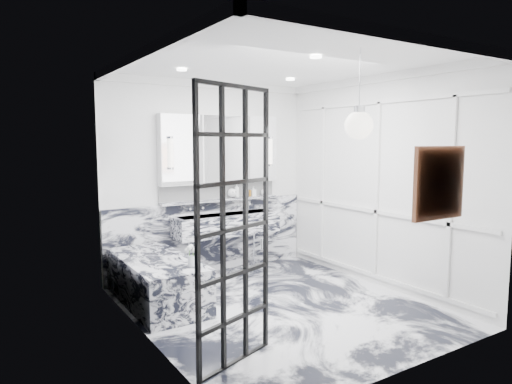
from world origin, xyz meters
TOP-DOWN VIEW (x-y plane):
  - floor at (0.00, 0.00)m, footprint 3.60×3.60m
  - ceiling at (0.00, 0.00)m, footprint 3.60×3.60m
  - wall_back at (0.00, 1.80)m, footprint 3.60×0.00m
  - wall_front at (0.00, -1.80)m, footprint 3.60×0.00m
  - wall_left at (-1.60, 0.00)m, footprint 0.00×3.60m
  - wall_right at (1.60, 0.00)m, footprint 0.00×3.60m
  - marble_clad_back at (0.00, 1.78)m, footprint 3.18×0.05m
  - marble_clad_left at (-1.59, 0.00)m, footprint 0.02×3.56m
  - panel_molding at (1.58, 0.00)m, footprint 0.03×3.40m
  - soap_bottle_a at (0.41, 1.71)m, footprint 0.10×0.10m
  - soap_bottle_b at (0.71, 1.71)m, footprint 0.07×0.08m
  - soap_bottle_c at (0.91, 1.71)m, footprint 0.11×0.11m
  - face_pot at (0.33, 1.71)m, footprint 0.13×0.13m
  - amber_bottle at (0.65, 1.71)m, footprint 0.04×0.04m
  - flower_vase at (-0.96, 0.34)m, footprint 0.08×0.08m
  - crittall_door at (-1.12, -0.91)m, footprint 0.85×0.32m
  - artwork at (0.44, -1.76)m, footprint 0.54×0.05m
  - pendant_light at (-0.07, -1.29)m, footprint 0.25×0.25m
  - trough_sink at (0.15, 1.55)m, footprint 1.60×0.45m
  - ledge at (0.15, 1.72)m, footprint 1.90×0.14m
  - subway_tile at (0.15, 1.78)m, footprint 1.90×0.03m
  - mirror_cabinet at (0.15, 1.73)m, footprint 1.90×0.16m
  - sconce_left at (-0.67, 1.63)m, footprint 0.07×0.07m
  - sconce_right at (0.97, 1.63)m, footprint 0.07×0.07m
  - bathtub at (-1.18, 0.90)m, footprint 0.75×1.65m

SIDE VIEW (x-z plane):
  - floor at x=0.00m, z-range 0.00..0.00m
  - bathtub at x=-1.18m, z-range 0.00..0.55m
  - marble_clad_back at x=0.00m, z-range 0.00..1.05m
  - flower_vase at x=-0.96m, z-range 0.55..0.67m
  - trough_sink at x=0.15m, z-range 0.58..0.88m
  - ledge at x=0.15m, z-range 1.05..1.09m
  - amber_bottle at x=0.65m, z-range 1.09..1.19m
  - soap_bottle_c at x=0.91m, z-range 1.09..1.23m
  - face_pot at x=0.33m, z-range 1.10..1.23m
  - soap_bottle_b at x=0.71m, z-range 1.09..1.25m
  - soap_bottle_a at x=0.41m, z-range 1.09..1.30m
  - crittall_door at x=-1.12m, z-range 0.00..2.39m
  - subway_tile at x=0.15m, z-range 1.09..1.32m
  - panel_molding at x=1.58m, z-range 0.15..2.45m
  - marble_clad_left at x=-1.59m, z-range 0.00..2.68m
  - wall_back at x=0.00m, z-range -0.40..3.20m
  - wall_front at x=0.00m, z-range -0.40..3.20m
  - wall_left at x=-1.60m, z-range -0.40..3.20m
  - wall_right at x=1.60m, z-range -0.40..3.20m
  - artwork at x=0.44m, z-range 1.31..1.85m
  - sconce_left at x=-0.67m, z-range 1.58..1.98m
  - sconce_right at x=0.97m, z-range 1.58..1.98m
  - mirror_cabinet at x=0.15m, z-range 1.32..2.32m
  - pendant_light at x=-0.07m, z-range 1.96..2.20m
  - ceiling at x=0.00m, z-range 2.80..2.80m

